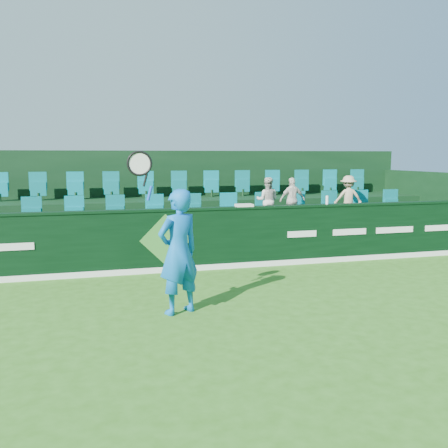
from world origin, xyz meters
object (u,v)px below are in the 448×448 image
object	(u,v)px
drinks_bottle	(327,200)
towel	(244,205)
spectator_left	(267,200)
spectator_right	(348,198)
spectator_middle	(292,200)
tennis_player	(178,251)

from	to	relation	value
drinks_bottle	towel	bearing A→B (deg)	180.00
spectator_left	drinks_bottle	distance (m)	1.53
spectator_right	spectator_left	bearing A→B (deg)	12.70
spectator_left	spectator_right	distance (m)	2.21
spectator_middle	spectator_right	size ratio (longest dim) A/B	0.97
tennis_player	drinks_bottle	xyz separation A→B (m)	(3.98, 2.87, 0.46)
spectator_left	spectator_middle	world-z (taller)	spectator_left
tennis_player	spectator_middle	world-z (taller)	tennis_player
spectator_middle	towel	xyz separation A→B (m)	(-1.62, -1.12, 0.02)
spectator_left	drinks_bottle	world-z (taller)	spectator_left
towel	drinks_bottle	xyz separation A→B (m)	(2.00, 0.00, 0.07)
tennis_player	spectator_middle	xyz separation A→B (m)	(3.60, 3.99, 0.37)
spectator_right	towel	world-z (taller)	spectator_right
spectator_right	tennis_player	bearing A→B (deg)	50.48
tennis_player	drinks_bottle	distance (m)	4.93
spectator_right	drinks_bottle	world-z (taller)	spectator_right
tennis_player	drinks_bottle	size ratio (longest dim) A/B	13.09
spectator_left	drinks_bottle	size ratio (longest dim) A/B	5.76
drinks_bottle	spectator_right	bearing A→B (deg)	43.85
spectator_right	drinks_bottle	size ratio (longest dim) A/B	5.86
spectator_left	towel	distance (m)	1.47
spectator_middle	drinks_bottle	distance (m)	1.19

